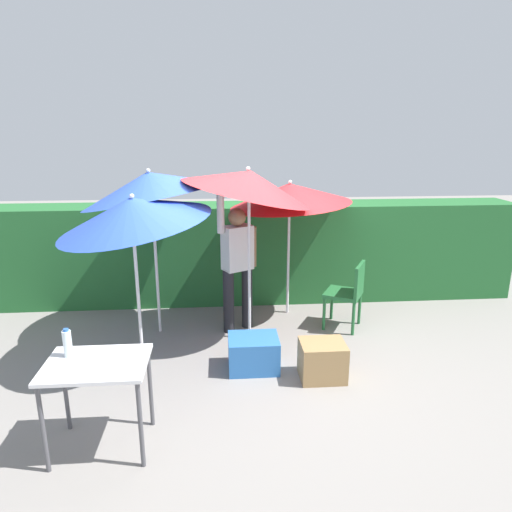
{
  "coord_description": "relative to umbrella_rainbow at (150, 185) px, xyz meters",
  "views": [
    {
      "loc": [
        -0.4,
        -4.83,
        2.56
      ],
      "look_at": [
        0.0,
        0.3,
        1.1
      ],
      "focal_mm": 32.11,
      "sensor_mm": 36.0,
      "label": 1
    }
  ],
  "objects": [
    {
      "name": "ground_plane",
      "position": [
        1.23,
        -0.67,
        -1.9
      ],
      "size": [
        24.0,
        24.0,
        0.0
      ],
      "primitive_type": "plane",
      "color": "gray"
    },
    {
      "name": "hedge_row",
      "position": [
        1.23,
        1.15,
        -1.17
      ],
      "size": [
        8.0,
        0.7,
        1.46
      ],
      "primitive_type": "cube",
      "color": "#23602D",
      "rests_on": "ground_plane"
    },
    {
      "name": "umbrella_rainbow",
      "position": [
        0.0,
        0.0,
        0.0
      ],
      "size": [
        1.73,
        1.7,
        2.26
      ],
      "color": "silver",
      "rests_on": "ground_plane"
    },
    {
      "name": "umbrella_orange",
      "position": [
        1.15,
        -0.23,
        0.04
      ],
      "size": [
        1.55,
        1.52,
        2.26
      ],
      "color": "silver",
      "rests_on": "ground_plane"
    },
    {
      "name": "umbrella_yellow",
      "position": [
        -0.08,
        -0.79,
        -0.18
      ],
      "size": [
        1.64,
        1.61,
        2.05
      ],
      "color": "silver",
      "rests_on": "ground_plane"
    },
    {
      "name": "umbrella_navy",
      "position": [
        1.74,
        0.51,
        -0.21
      ],
      "size": [
        1.65,
        1.63,
        1.9
      ],
      "color": "silver",
      "rests_on": "ground_plane"
    },
    {
      "name": "person_vendor",
      "position": [
        1.02,
        0.02,
        -0.96
      ],
      "size": [
        0.52,
        0.37,
        1.88
      ],
      "color": "black",
      "rests_on": "ground_plane"
    },
    {
      "name": "chair_plastic",
      "position": [
        2.45,
        -0.06,
        -1.39
      ],
      "size": [
        0.6,
        0.6,
        0.89
      ],
      "color": "#236633",
      "rests_on": "ground_plane"
    },
    {
      "name": "cooler_box",
      "position": [
        1.15,
        -1.01,
        -1.72
      ],
      "size": [
        0.54,
        0.43,
        0.37
      ],
      "primitive_type": "cube",
      "color": "#2D6BB7",
      "rests_on": "ground_plane"
    },
    {
      "name": "crate_cardboard",
      "position": [
        1.85,
        -1.26,
        -1.7
      ],
      "size": [
        0.47,
        0.39,
        0.4
      ],
      "primitive_type": "cube",
      "color": "#9E7A4C",
      "rests_on": "ground_plane"
    },
    {
      "name": "folding_table",
      "position": [
        -0.18,
        -2.18,
        -1.22
      ],
      "size": [
        0.8,
        0.6,
        0.77
      ],
      "color": "#4C4C51",
      "rests_on": "ground_plane"
    },
    {
      "name": "bottle_water",
      "position": [
        -0.42,
        -2.06,
        -1.01
      ],
      "size": [
        0.07,
        0.07,
        0.24
      ],
      "color": "silver",
      "rests_on": "folding_table"
    }
  ]
}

